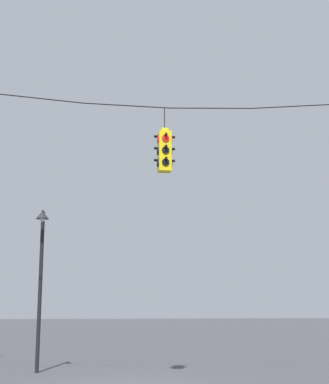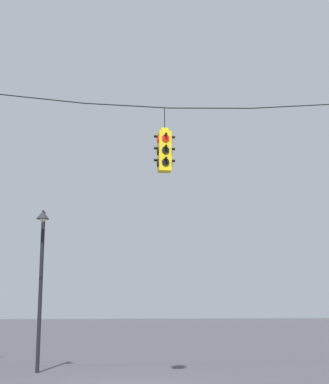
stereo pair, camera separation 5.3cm
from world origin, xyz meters
TOP-DOWN VIEW (x-y plane):
  - span_wire at (0.00, 0.46)m, footprint 16.52×0.03m
  - traffic_light_near_left_pole at (1.03, 0.46)m, footprint 0.58×0.58m
  - street_lamp at (-2.30, 3.83)m, footprint 0.41×0.71m

SIDE VIEW (x-z plane):
  - street_lamp at x=-2.30m, z-range 0.93..5.87m
  - traffic_light_near_left_pole at x=1.03m, z-range 5.23..7.05m
  - span_wire at x=0.00m, z-range 7.24..8.03m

